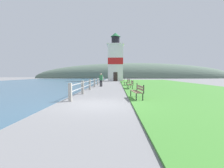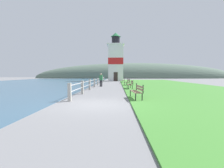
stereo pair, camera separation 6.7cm
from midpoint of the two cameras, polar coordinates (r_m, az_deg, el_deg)
name	(u,v)px [view 1 (the left image)]	position (r m, az deg, el deg)	size (l,w,h in m)	color
ground_plane	(97,105)	(8.92, -5.03, -6.72)	(160.00, 160.00, 0.00)	slate
grass_verge	(165,85)	(25.24, 16.95, -0.36)	(12.00, 46.63, 0.06)	#428433
water_strip	(9,85)	(28.70, -30.64, -0.30)	(24.00, 74.61, 0.01)	#385B75
seawall_railing	(96,82)	(22.61, -5.27, 0.80)	(0.18, 25.61, 1.04)	#A8A399
park_bench_near	(138,90)	(10.83, 8.22, -2.10)	(0.63, 1.94, 0.94)	#846B51
park_bench_midway	(131,84)	(18.11, 6.02, 0.02)	(0.52, 1.66, 0.94)	#846B51
park_bench_far	(127,82)	(23.86, 4.98, 0.79)	(0.64, 1.69, 0.94)	#846B51
park_bench_by_lighthouse	(123,80)	(30.67, 3.70, 1.33)	(0.55, 1.70, 0.94)	#846B51
lighthouse	(115,60)	(40.46, 1.10, 7.75)	(3.84, 3.84, 11.00)	white
person_strolling	(101,79)	(21.68, -3.70, 1.50)	(0.43, 0.28, 1.65)	#28282D
distant_hillside	(134,78)	(70.18, 7.17, 1.92)	(80.00, 16.00, 12.00)	#566B5B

